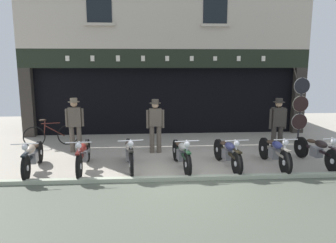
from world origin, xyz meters
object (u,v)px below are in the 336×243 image
object	(u,v)px
motorcycle_far_left	(33,156)
advert_board_far	(75,87)
motorcycle_center_left	(130,153)
advert_board_near	(107,88)
motorcycle_far_right	(317,150)
salesman_left	(75,122)
leaning_bicycle	(51,135)
shopkeeper_center	(155,123)
tyre_sign_pole	(301,105)
motorcycle_left	(83,154)
motorcycle_center	(181,153)
motorcycle_right	(275,152)
motorcycle_center_right	(228,153)
salesman_right	(278,122)

from	to	relation	value
motorcycle_far_left	advert_board_far	xyz separation A→B (m)	(0.20, 4.43, 1.43)
motorcycle_center_left	advert_board_near	size ratio (longest dim) A/B	1.92
motorcycle_far_right	advert_board_near	distance (m)	7.72
salesman_left	leaning_bicycle	world-z (taller)	salesman_left
shopkeeper_center	advert_board_near	size ratio (longest dim) A/B	1.65
motorcycle_far_left	motorcycle_center_left	world-z (taller)	motorcycle_center_left
shopkeeper_center	tyre_sign_pole	bearing A→B (deg)	-170.60
motorcycle_left	salesman_left	xyz separation A→B (m)	(-0.57, 1.80, 0.53)
motorcycle_left	motorcycle_center	size ratio (longest dim) A/B	1.07
motorcycle_right	advert_board_near	distance (m)	6.82
advert_board_far	leaning_bicycle	bearing A→B (deg)	-106.03
motorcycle_center	tyre_sign_pole	distance (m)	5.33
motorcycle_center	motorcycle_right	bearing A→B (deg)	172.30
motorcycle_center_right	motorcycle_far_right	distance (m)	2.51
motorcycle_left	motorcycle_center_left	world-z (taller)	motorcycle_center_left
motorcycle_center_right	advert_board_near	world-z (taller)	advert_board_near
salesman_left	salesman_right	world-z (taller)	salesman_left
motorcycle_center	motorcycle_center_right	xyz separation A→B (m)	(1.24, -0.02, -0.00)
shopkeeper_center	advert_board_far	xyz separation A→B (m)	(-3.02, 2.83, 0.91)
motorcycle_center	advert_board_far	distance (m)	5.92
motorcycle_center_left	tyre_sign_pole	xyz separation A→B (m)	(5.89, 2.63, 0.90)
motorcycle_center_left	motorcycle_center	world-z (taller)	motorcycle_center_left
motorcycle_left	shopkeeper_center	bearing A→B (deg)	-143.51
shopkeeper_center	advert_board_far	world-z (taller)	advert_board_far
tyre_sign_pole	leaning_bicycle	distance (m)	8.73
motorcycle_far_left	leaning_bicycle	bearing A→B (deg)	-88.98
motorcycle_center_left	tyre_sign_pole	bearing A→B (deg)	-162.07
motorcycle_center_left	salesman_left	world-z (taller)	salesman_left
motorcycle_center_right	motorcycle_right	size ratio (longest dim) A/B	0.98
advert_board_near	shopkeeper_center	bearing A→B (deg)	-57.76
motorcycle_center	leaning_bicycle	xyz separation A→B (m)	(-4.16, 2.69, -0.04)
motorcycle_left	salesman_right	world-z (taller)	salesman_right
advert_board_near	motorcycle_center_left	bearing A→B (deg)	-76.47
motorcycle_center_right	motorcycle_far_right	world-z (taller)	motorcycle_far_right
shopkeeper_center	leaning_bicycle	distance (m)	3.73
motorcycle_center_left	motorcycle_center_right	world-z (taller)	motorcycle_center_left
salesman_right	advert_board_near	distance (m)	6.43
motorcycle_far_right	leaning_bicycle	distance (m)	8.35
motorcycle_left	salesman_right	size ratio (longest dim) A/B	1.23
motorcycle_center_right	salesman_left	xyz separation A→B (m)	(-4.40, 1.86, 0.54)
motorcycle_far_left	leaning_bicycle	xyz separation A→B (m)	(-0.30, 2.69, -0.04)
motorcycle_left	advert_board_far	size ratio (longest dim) A/B	1.87
motorcycle_right	advert_board_near	xyz separation A→B (m)	(-4.96, 4.46, 1.40)
advert_board_far	motorcycle_center	bearing A→B (deg)	-50.40
motorcycle_right	motorcycle_far_right	bearing A→B (deg)	-179.18
motorcycle_far_right	leaning_bicycle	world-z (taller)	leaning_bicycle
motorcycle_left	motorcycle_right	world-z (taller)	motorcycle_left
motorcycle_far_right	salesman_left	bearing A→B (deg)	-21.87
motorcycle_far_left	motorcycle_center	bearing A→B (deg)	174.75
leaning_bicycle	motorcycle_left	bearing A→B (deg)	17.11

